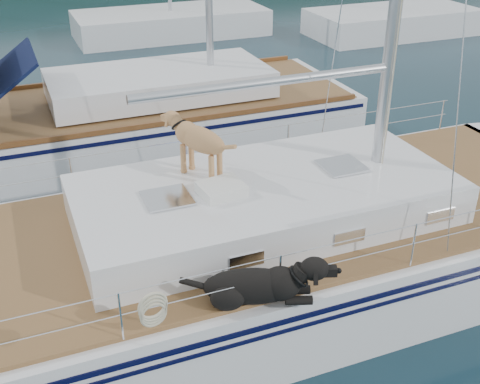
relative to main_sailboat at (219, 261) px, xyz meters
name	(u,v)px	position (x,y,z in m)	size (l,w,h in m)	color
ground	(214,300)	(-0.09, 0.01, -0.68)	(120.00, 120.00, 0.00)	black
main_sailboat	(219,261)	(0.00, 0.00, 0.00)	(12.00, 4.04, 14.01)	silver
neighbor_sailboat	(114,124)	(-0.30, 5.93, -0.05)	(11.00, 3.50, 13.30)	silver
bg_boat_center	(171,24)	(3.91, 16.01, -0.23)	(7.20, 3.00, 11.65)	silver
bg_boat_east	(392,22)	(11.91, 13.01, -0.22)	(6.40, 3.00, 11.65)	silver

